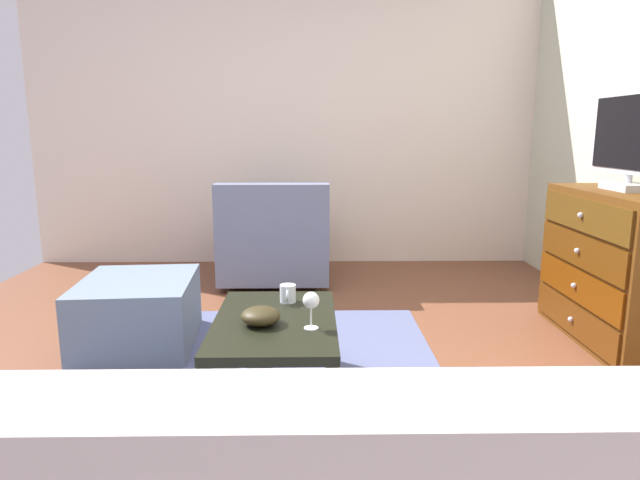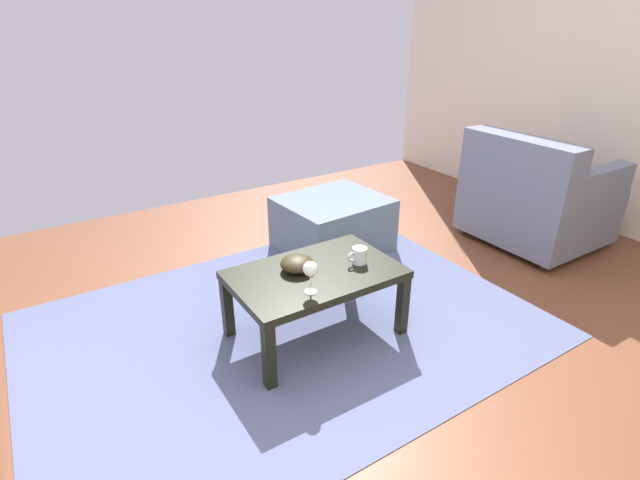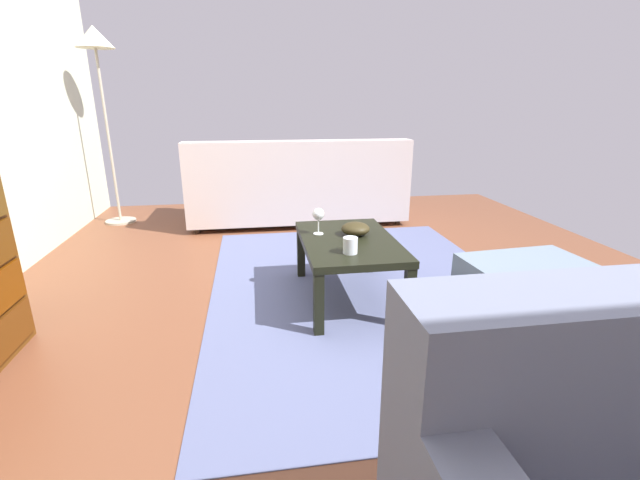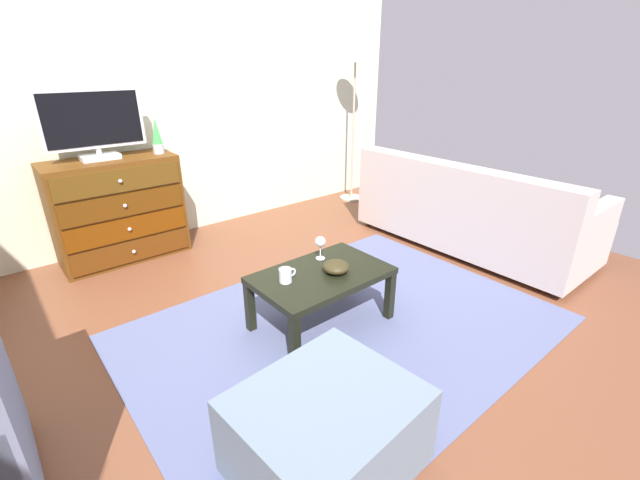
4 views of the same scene
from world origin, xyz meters
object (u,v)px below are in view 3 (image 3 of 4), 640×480
mug (350,245)px  couch_large (297,189)px  coffee_table (349,247)px  standing_lamp (97,57)px  wine_glass (318,215)px  bowl_decorative (356,229)px  ottoman (545,310)px

mug → couch_large: size_ratio=0.06×
mug → couch_large: bearing=1.7°
coffee_table → standing_lamp: bearing=42.1°
wine_glass → mug: size_ratio=1.38×
mug → couch_large: 2.04m
bowl_decorative → coffee_table: bearing=141.6°
coffee_table → wine_glass: size_ratio=5.30×
couch_large → ottoman: couch_large is taller
coffee_table → standing_lamp: size_ratio=0.48×
couch_large → standing_lamp: (0.21, 1.72, 1.18)m
couch_large → mug: bearing=-178.3°
wine_glass → ottoman: (-0.77, -0.96, -0.30)m
bowl_decorative → wine_glass: bearing=76.2°
couch_large → coffee_table: bearing=-176.6°
standing_lamp → coffee_table: bearing=-137.9°
mug → bowl_decorative: 0.32m
mug → standing_lamp: standing_lamp is taller
standing_lamp → ottoman: bearing=-135.4°
coffee_table → wine_glass: (0.12, 0.16, 0.17)m
couch_large → ottoman: bearing=-159.6°
coffee_table → bowl_decorative: size_ratio=4.97×
wine_glass → couch_large: (1.68, -0.05, -0.17)m
standing_lamp → wine_glass: bearing=-138.7°
mug → standing_lamp: size_ratio=0.07×
ottoman → standing_lamp: 3.97m
bowl_decorative → ottoman: (-0.72, -0.75, -0.22)m
ottoman → mug: bearing=64.1°
coffee_table → couch_large: 1.81m
mug → standing_lamp: 3.07m
mug → bowl_decorative: bearing=-18.4°
wine_glass → ottoman: 1.27m
couch_large → standing_lamp: bearing=83.0°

